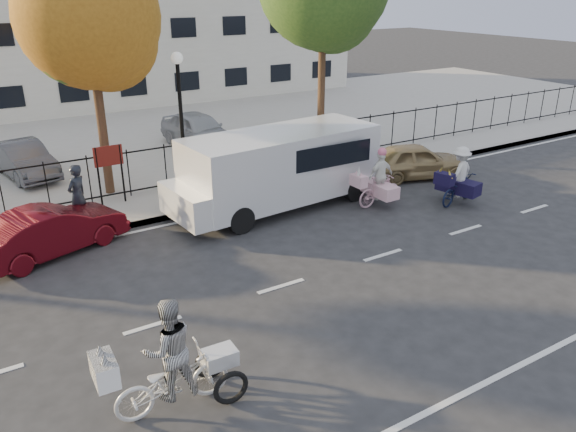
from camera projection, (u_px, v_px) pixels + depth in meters
ground at (281, 286)px, 12.69m from camera, size 120.00×120.00×0.00m
road_markings at (281, 286)px, 12.69m from camera, size 60.00×9.52×0.01m
curb at (193, 212)px, 16.64m from camera, size 60.00×0.10×0.15m
sidewalk at (180, 201)px, 17.46m from camera, size 60.00×2.20×0.15m
parking_lot at (104, 139)px, 24.46m from camera, size 60.00×15.60×0.15m
iron_fence at (166, 167)px, 18.01m from camera, size 58.00×0.06×1.50m
building at (50, 49)px, 31.21m from camera, size 34.00×10.00×6.00m
lamppost at (180, 98)px, 17.09m from camera, size 0.36×0.36×4.33m
street_sign at (109, 163)px, 16.60m from camera, size 0.85×0.06×1.80m
zebra_trike at (171, 368)px, 8.80m from camera, size 2.29×0.88×1.97m
unicorn_bike at (379, 185)px, 17.08m from camera, size 1.81×1.25×1.84m
bull_bike at (458, 181)px, 17.25m from camera, size 2.00×1.40×1.80m
white_van at (278, 167)px, 16.76m from camera, size 6.69×2.70×2.32m
red_sedan at (51, 230)px, 14.05m from camera, size 3.97×2.46×1.23m
gold_sedan at (416, 161)px, 19.60m from camera, size 3.91×2.54×1.24m
pedestrian at (78, 196)px, 15.18m from camera, size 0.76×0.72×1.75m
lot_car_c at (24, 160)px, 19.27m from camera, size 1.91×3.83×1.21m
lot_car_d at (198, 130)px, 22.76m from camera, size 2.16×4.30×1.41m
tree_mid at (93, 24)px, 16.17m from camera, size 4.10×4.10×7.52m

